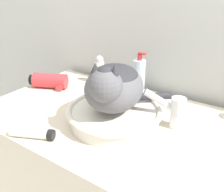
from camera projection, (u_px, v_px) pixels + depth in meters
wall_back at (173, 16)px, 0.99m from camera, size 8.00×0.05×2.40m
sink_basin at (114, 114)px, 0.86m from camera, size 0.34×0.34×0.06m
cat at (114, 85)px, 0.79m from camera, size 0.28×0.34×0.19m
faucet at (174, 110)px, 0.81m from camera, size 0.14×0.08×0.14m
soap_pump_bottle at (139, 76)px, 1.06m from camera, size 0.06×0.06×0.19m
deodorant_stick at (100, 70)px, 1.17m from camera, size 0.04×0.04×0.14m
cream_tube at (33, 133)px, 0.77m from camera, size 0.15×0.09×0.04m
hair_dryer at (50, 81)px, 1.14m from camera, size 0.19×0.14×0.07m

